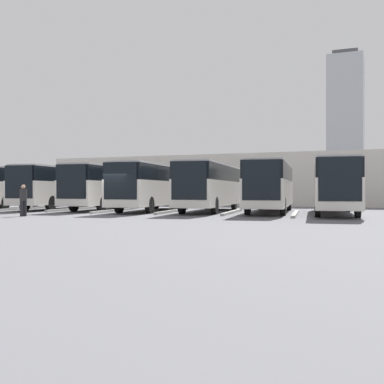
{
  "coord_description": "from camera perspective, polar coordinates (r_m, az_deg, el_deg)",
  "views": [
    {
      "loc": [
        -15.8,
        25.64,
        1.51
      ],
      "look_at": [
        -2.84,
        -6.12,
        1.38
      ],
      "focal_mm": 45.0,
      "sensor_mm": 36.0,
      "label": 1
    }
  ],
  "objects": [
    {
      "name": "bus_4",
      "position": [
        37.85,
        -9.75,
        0.73
      ],
      "size": [
        4.12,
        12.5,
        3.33
      ],
      "rotation": [
        0.0,
        0.0,
        0.14
      ],
      "color": "silver",
      "rests_on": "ground_plane"
    },
    {
      "name": "bus_3",
      "position": [
        34.98,
        -4.65,
        0.78
      ],
      "size": [
        4.12,
        12.5,
        3.33
      ],
      "rotation": [
        0.0,
        0.0,
        0.14
      ],
      "color": "silver",
      "rests_on": "ground_plane"
    },
    {
      "name": "bus_1",
      "position": [
        32.83,
        9.29,
        0.81
      ],
      "size": [
        4.12,
        12.5,
        3.33
      ],
      "rotation": [
        0.0,
        0.0,
        0.14
      ],
      "color": "silver",
      "rests_on": "ground_plane"
    },
    {
      "name": "curb_divider_0",
      "position": [
        29.93,
        12.14,
        -2.53
      ],
      "size": [
        1.29,
        7.42,
        0.15
      ],
      "primitive_type": "cube",
      "rotation": [
        0.0,
        0.0,
        0.14
      ],
      "color": "#9E9E99",
      "rests_on": "ground_plane"
    },
    {
      "name": "bus_2",
      "position": [
        33.84,
        2.22,
        0.8
      ],
      "size": [
        4.12,
        12.5,
        3.33
      ],
      "rotation": [
        0.0,
        0.0,
        0.14
      ],
      "color": "silver",
      "rests_on": "ground_plane"
    },
    {
      "name": "office_tower",
      "position": [
        263.19,
        17.75,
        7.71
      ],
      "size": [
        17.73,
        17.73,
        72.92
      ],
      "color": "#ADB2B7",
      "rests_on": "ground_plane"
    },
    {
      "name": "curb_divider_4",
      "position": [
        37.55,
        -13.97,
        -1.98
      ],
      "size": [
        1.29,
        7.42,
        0.15
      ],
      "primitive_type": "cube",
      "rotation": [
        0.0,
        0.0,
        0.14
      ],
      "color": "#9E9E99",
      "rests_on": "ground_plane"
    },
    {
      "name": "bus_6",
      "position": [
        42.75,
        -19.6,
        0.66
      ],
      "size": [
        4.12,
        12.5,
        3.33
      ],
      "rotation": [
        0.0,
        0.0,
        0.14
      ],
      "color": "silver",
      "rests_on": "ground_plane"
    },
    {
      "name": "pedestrian",
      "position": [
        29.4,
        -19.36,
        -0.82
      ],
      "size": [
        0.48,
        0.48,
        1.82
      ],
      "rotation": [
        0.0,
        0.0,
        1.37
      ],
      "color": "black",
      "rests_on": "ground_plane"
    },
    {
      "name": "station_building",
      "position": [
        53.21,
        4.92,
        1.32
      ],
      "size": [
        37.24,
        16.38,
        5.03
      ],
      "color": "beige",
      "rests_on": "ground_plane"
    },
    {
      "name": "curb_divider_5",
      "position": [
        40.1,
        -18.96,
        -1.84
      ],
      "size": [
        1.29,
        7.42,
        0.15
      ],
      "primitive_type": "cube",
      "rotation": [
        0.0,
        0.0,
        0.14
      ],
      "color": "#9E9E99",
      "rests_on": "ground_plane"
    },
    {
      "name": "curb_divider_2",
      "position": [
        32.99,
        -2.33,
        -2.28
      ],
      "size": [
        1.29,
        7.42,
        0.15
      ],
      "primitive_type": "cube",
      "rotation": [
        0.0,
        0.0,
        0.14
      ],
      "color": "#9E9E99",
      "rests_on": "ground_plane"
    },
    {
      "name": "curb_divider_3",
      "position": [
        34.44,
        -9.17,
        -2.17
      ],
      "size": [
        1.29,
        7.42,
        0.15
      ],
      "primitive_type": "cube",
      "rotation": [
        0.0,
        0.0,
        0.14
      ],
      "color": "#9E9E99",
      "rests_on": "ground_plane"
    },
    {
      "name": "bus_5",
      "position": [
        40.15,
        -14.97,
        0.7
      ],
      "size": [
        4.12,
        12.5,
        3.33
      ],
      "rotation": [
        0.0,
        0.0,
        0.14
      ],
      "color": "silver",
      "rests_on": "ground_plane"
    },
    {
      "name": "ground_plane",
      "position": [
        30.15,
        -9.44,
        -2.66
      ],
      "size": [
        600.0,
        600.0,
        0.0
      ],
      "primitive_type": "plane",
      "color": "#5B5B60"
    },
    {
      "name": "curb_divider_1",
      "position": [
        31.66,
        4.81,
        -2.38
      ],
      "size": [
        1.29,
        7.42,
        0.15
      ],
      "primitive_type": "cube",
      "rotation": [
        0.0,
        0.0,
        0.14
      ],
      "color": "#9E9E99",
      "rests_on": "ground_plane"
    },
    {
      "name": "bus_0",
      "position": [
        31.41,
        16.53,
        0.83
      ],
      "size": [
        4.12,
        12.5,
        3.33
      ],
      "rotation": [
        0.0,
        0.0,
        0.14
      ],
      "color": "silver",
      "rests_on": "ground_plane"
    }
  ]
}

